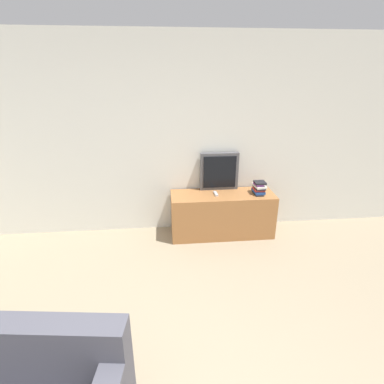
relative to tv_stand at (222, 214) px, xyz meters
name	(u,v)px	position (x,y,z in m)	size (l,w,h in m)	color
wall_back	(156,139)	(-0.86, 0.29, 1.00)	(9.00, 0.06, 2.60)	silver
tv_stand	(222,214)	(0.00, 0.00, 0.00)	(1.39, 0.48, 0.60)	#9E6638
television	(219,171)	(-0.02, 0.20, 0.56)	(0.52, 0.09, 0.52)	#4C4C51
book_stack	(259,188)	(0.48, -0.03, 0.38)	(0.16, 0.24, 0.17)	black
remote_on_stand	(216,194)	(-0.10, -0.01, 0.31)	(0.05, 0.14, 0.02)	#B7B7B7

